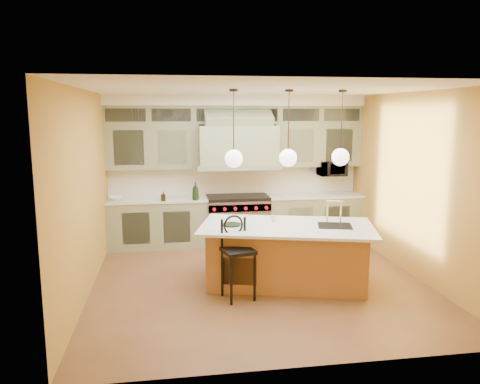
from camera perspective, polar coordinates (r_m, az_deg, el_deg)
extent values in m
plane|color=brown|center=(7.36, 2.24, -10.79)|extent=(5.00, 5.00, 0.00)
plane|color=white|center=(6.90, 2.40, 12.37)|extent=(5.00, 5.00, 0.00)
plane|color=#B38431|center=(9.43, -0.61, 2.84)|extent=(5.00, 0.00, 5.00)
plane|color=#B38431|center=(4.61, 8.32, -4.57)|extent=(5.00, 0.00, 5.00)
plane|color=#B38431|center=(6.96, -18.33, -0.12)|extent=(0.00, 5.00, 5.00)
plane|color=#B38431|center=(7.86, 20.51, 0.84)|extent=(0.00, 5.00, 5.00)
cube|color=gray|center=(9.19, -9.93, -3.82)|extent=(1.90, 0.65, 0.90)
cube|color=gray|center=(9.63, 8.86, -3.17)|extent=(1.90, 0.65, 0.90)
cube|color=white|center=(9.10, -10.02, -0.94)|extent=(1.90, 0.68, 0.04)
cube|color=white|center=(9.54, 8.93, -0.41)|extent=(1.90, 0.68, 0.04)
cube|color=white|center=(9.44, -0.59, 1.44)|extent=(5.00, 0.04, 0.56)
cube|color=gray|center=(9.12, -10.66, 5.44)|extent=(1.75, 0.35, 0.85)
cube|color=gray|center=(9.58, 9.25, 5.68)|extent=(1.75, 0.35, 0.85)
cube|color=gray|center=(9.04, -0.30, 5.73)|extent=(1.50, 0.70, 0.75)
cube|color=gray|center=(9.07, -0.29, 3.21)|extent=(1.60, 0.76, 0.10)
cube|color=#333833|center=(9.19, -0.46, 9.38)|extent=(5.00, 0.35, 0.35)
cube|color=white|center=(9.17, -0.45, 11.10)|extent=(5.00, 0.47, 0.20)
cube|color=silver|center=(9.26, -0.29, -3.57)|extent=(1.20, 0.70, 0.90)
cube|color=black|center=(9.16, -0.29, -0.65)|extent=(1.20, 0.70, 0.06)
cube|color=silver|center=(8.88, 0.02, -1.97)|extent=(1.20, 0.06, 0.14)
cube|color=#A46F3A|center=(7.16, 5.67, -7.70)|extent=(2.49, 1.65, 0.88)
cube|color=white|center=(6.99, 5.72, -4.23)|extent=(2.79, 1.95, 0.04)
cube|color=black|center=(7.07, 11.48, -4.22)|extent=(0.59, 0.55, 0.05)
cylinder|color=black|center=(6.39, -1.07, -10.83)|extent=(0.04, 0.04, 0.67)
cylinder|color=black|center=(6.52, 1.80, -10.41)|extent=(0.04, 0.04, 0.67)
cylinder|color=black|center=(6.70, -2.18, -9.87)|extent=(0.04, 0.04, 0.67)
cylinder|color=black|center=(6.82, 0.57, -9.50)|extent=(0.04, 0.04, 0.67)
cube|color=black|center=(6.49, -0.22, -7.20)|extent=(0.49, 0.49, 0.05)
torus|color=black|center=(6.56, -0.81, -4.07)|extent=(0.29, 0.10, 0.29)
imported|color=black|center=(9.66, 11.15, 2.83)|extent=(0.54, 0.37, 0.30)
imported|color=black|center=(8.83, -5.45, 0.10)|extent=(0.13, 0.13, 0.34)
imported|color=black|center=(8.83, -9.33, -0.52)|extent=(0.09, 0.09, 0.18)
imported|color=white|center=(9.12, -14.75, -0.74)|extent=(0.31, 0.31, 0.07)
imported|color=silver|center=(7.22, 4.07, -3.25)|extent=(0.10, 0.10, 0.09)
cylinder|color=#2D2319|center=(6.69, -0.78, 12.30)|extent=(0.12, 0.12, 0.03)
cylinder|color=#2D2319|center=(6.68, -0.78, 8.48)|extent=(0.02, 0.02, 0.93)
sphere|color=white|center=(6.71, -0.77, 4.08)|extent=(0.26, 0.26, 0.26)
cylinder|color=#2D2319|center=(6.84, 6.02, 12.19)|extent=(0.12, 0.12, 0.03)
cylinder|color=#2D2319|center=(6.84, 5.95, 8.46)|extent=(0.02, 0.02, 0.93)
sphere|color=white|center=(6.87, 5.87, 4.16)|extent=(0.26, 0.26, 0.26)
cylinder|color=#2D2319|center=(7.09, 12.42, 11.93)|extent=(0.12, 0.12, 0.03)
cylinder|color=#2D2319|center=(7.08, 12.29, 8.33)|extent=(0.02, 0.02, 0.93)
sphere|color=white|center=(7.11, 12.14, 4.19)|extent=(0.26, 0.26, 0.26)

